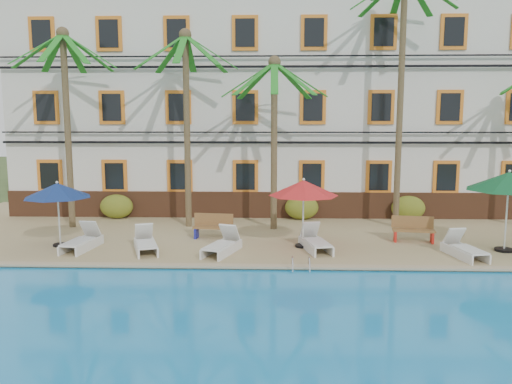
{
  "coord_description": "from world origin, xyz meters",
  "views": [
    {
      "loc": [
        -0.29,
        -15.5,
        4.61
      ],
      "look_at": [
        -0.89,
        3.0,
        2.0
      ],
      "focal_mm": 35.0,
      "sensor_mm": 36.0,
      "label": 1
    }
  ],
  "objects_px": {
    "lounger_e": "(464,248)",
    "bench_left": "(214,226)",
    "lounger_b": "(146,243)",
    "lounger_c": "(222,245)",
    "umbrella_blue": "(57,191)",
    "palm_a": "(66,101)",
    "bench_right": "(414,229)",
    "palm_d": "(402,69)",
    "palm_b": "(186,102)",
    "palm_c": "(274,118)",
    "umbrella_green": "(509,182)",
    "lounger_a": "(82,241)",
    "pool_ladder": "(301,269)",
    "umbrella_red": "(304,188)",
    "lounger_d": "(315,242)"
  },
  "relations": [
    {
      "from": "lounger_b",
      "to": "palm_c",
      "type": "bearing_deg",
      "value": 40.78
    },
    {
      "from": "bench_right",
      "to": "palm_d",
      "type": "bearing_deg",
      "value": 90.04
    },
    {
      "from": "bench_right",
      "to": "lounger_a",
      "type": "bearing_deg",
      "value": -172.79
    },
    {
      "from": "lounger_e",
      "to": "palm_d",
      "type": "bearing_deg",
      "value": 102.62
    },
    {
      "from": "umbrella_blue",
      "to": "lounger_c",
      "type": "distance_m",
      "value": 6.14
    },
    {
      "from": "palm_b",
      "to": "bench_right",
      "type": "distance_m",
      "value": 10.19
    },
    {
      "from": "palm_b",
      "to": "palm_c",
      "type": "bearing_deg",
      "value": -6.69
    },
    {
      "from": "lounger_b",
      "to": "lounger_c",
      "type": "relative_size",
      "value": 0.98
    },
    {
      "from": "umbrella_green",
      "to": "bench_left",
      "type": "height_order",
      "value": "umbrella_green"
    },
    {
      "from": "umbrella_red",
      "to": "lounger_d",
      "type": "relative_size",
      "value": 1.21
    },
    {
      "from": "bench_left",
      "to": "pool_ladder",
      "type": "bearing_deg",
      "value": -51.42
    },
    {
      "from": "lounger_a",
      "to": "lounger_c",
      "type": "height_order",
      "value": "lounger_a"
    },
    {
      "from": "palm_c",
      "to": "palm_d",
      "type": "relative_size",
      "value": 0.67
    },
    {
      "from": "lounger_e",
      "to": "palm_a",
      "type": "bearing_deg",
      "value": 163.85
    },
    {
      "from": "lounger_d",
      "to": "lounger_e",
      "type": "bearing_deg",
      "value": -8.86
    },
    {
      "from": "umbrella_blue",
      "to": "umbrella_green",
      "type": "xyz_separation_m",
      "value": [
        15.4,
        -0.22,
        0.41
      ]
    },
    {
      "from": "lounger_c",
      "to": "palm_c",
      "type": "bearing_deg",
      "value": 66.32
    },
    {
      "from": "lounger_b",
      "to": "lounger_c",
      "type": "bearing_deg",
      "value": -3.87
    },
    {
      "from": "umbrella_green",
      "to": "palm_d",
      "type": "bearing_deg",
      "value": 124.67
    },
    {
      "from": "palm_a",
      "to": "palm_b",
      "type": "bearing_deg",
      "value": 3.7
    },
    {
      "from": "palm_d",
      "to": "pool_ladder",
      "type": "height_order",
      "value": "palm_d"
    },
    {
      "from": "umbrella_blue",
      "to": "lounger_c",
      "type": "xyz_separation_m",
      "value": [
        5.84,
        -0.82,
        -1.68
      ]
    },
    {
      "from": "lounger_e",
      "to": "bench_left",
      "type": "bearing_deg",
      "value": 164.41
    },
    {
      "from": "umbrella_blue",
      "to": "pool_ladder",
      "type": "height_order",
      "value": "umbrella_blue"
    },
    {
      "from": "palm_b",
      "to": "palm_d",
      "type": "xyz_separation_m",
      "value": [
        8.7,
        0.18,
        1.31
      ]
    },
    {
      "from": "lounger_a",
      "to": "lounger_c",
      "type": "distance_m",
      "value": 4.91
    },
    {
      "from": "pool_ladder",
      "to": "palm_a",
      "type": "bearing_deg",
      "value": 148.23
    },
    {
      "from": "palm_c",
      "to": "bench_left",
      "type": "distance_m",
      "value": 4.96
    },
    {
      "from": "umbrella_green",
      "to": "lounger_b",
      "type": "relative_size",
      "value": 1.41
    },
    {
      "from": "umbrella_red",
      "to": "pool_ladder",
      "type": "distance_m",
      "value": 3.37
    },
    {
      "from": "palm_c",
      "to": "umbrella_green",
      "type": "relative_size",
      "value": 2.49
    },
    {
      "from": "lounger_b",
      "to": "lounger_a",
      "type": "bearing_deg",
      "value": 174.54
    },
    {
      "from": "palm_c",
      "to": "lounger_a",
      "type": "distance_m",
      "value": 8.6
    },
    {
      "from": "umbrella_red",
      "to": "bench_left",
      "type": "bearing_deg",
      "value": 159.97
    },
    {
      "from": "palm_b",
      "to": "palm_c",
      "type": "relative_size",
      "value": 1.16
    },
    {
      "from": "umbrella_red",
      "to": "umbrella_green",
      "type": "bearing_deg",
      "value": -3.08
    },
    {
      "from": "palm_b",
      "to": "lounger_b",
      "type": "xyz_separation_m",
      "value": [
        -0.77,
        -4.18,
        -4.88
      ]
    },
    {
      "from": "bench_left",
      "to": "pool_ladder",
      "type": "distance_m",
      "value": 4.94
    },
    {
      "from": "umbrella_blue",
      "to": "lounger_e",
      "type": "height_order",
      "value": "umbrella_blue"
    },
    {
      "from": "bench_left",
      "to": "lounger_b",
      "type": "bearing_deg",
      "value": -136.4
    },
    {
      "from": "palm_b",
      "to": "umbrella_red",
      "type": "distance_m",
      "value": 6.49
    },
    {
      "from": "umbrella_green",
      "to": "pool_ladder",
      "type": "xyz_separation_m",
      "value": [
        -7.04,
        -2.28,
        -2.38
      ]
    },
    {
      "from": "palm_b",
      "to": "umbrella_blue",
      "type": "height_order",
      "value": "palm_b"
    },
    {
      "from": "palm_a",
      "to": "pool_ladder",
      "type": "bearing_deg",
      "value": -31.77
    },
    {
      "from": "umbrella_blue",
      "to": "lounger_a",
      "type": "distance_m",
      "value": 1.98
    },
    {
      "from": "palm_d",
      "to": "bench_right",
      "type": "distance_m",
      "value": 6.56
    },
    {
      "from": "palm_c",
      "to": "bench_left",
      "type": "bearing_deg",
      "value": -142.06
    },
    {
      "from": "lounger_b",
      "to": "palm_a",
      "type": "bearing_deg",
      "value": 136.52
    },
    {
      "from": "palm_d",
      "to": "lounger_c",
      "type": "height_order",
      "value": "palm_d"
    },
    {
      "from": "palm_b",
      "to": "lounger_b",
      "type": "bearing_deg",
      "value": -100.51
    }
  ]
}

